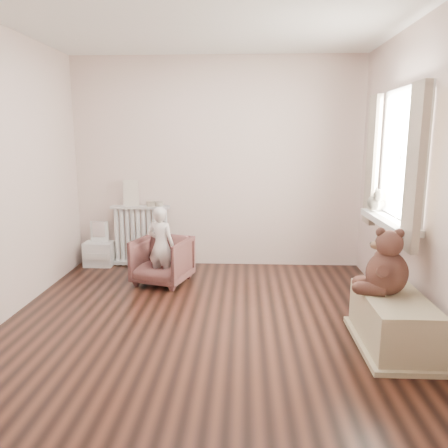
{
  "coord_description": "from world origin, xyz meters",
  "views": [
    {
      "loc": [
        0.35,
        -3.69,
        1.63
      ],
      "look_at": [
        0.15,
        0.45,
        0.8
      ],
      "focal_mm": 35.0,
      "sensor_mm": 36.0,
      "label": 1
    }
  ],
  "objects_px": {
    "radiator": "(141,236)",
    "armchair": "(162,261)",
    "plush_cat": "(376,201)",
    "teddy_bear": "(388,262)",
    "toy_bench": "(393,323)",
    "child": "(161,245)",
    "toy_vanity": "(99,245)"
  },
  "relations": [
    {
      "from": "child",
      "to": "teddy_bear",
      "type": "relative_size",
      "value": 1.67
    },
    {
      "from": "radiator",
      "to": "child",
      "type": "relative_size",
      "value": 0.9
    },
    {
      "from": "armchair",
      "to": "teddy_bear",
      "type": "height_order",
      "value": "teddy_bear"
    },
    {
      "from": "child",
      "to": "plush_cat",
      "type": "relative_size",
      "value": 3.1
    },
    {
      "from": "toy_bench",
      "to": "teddy_bear",
      "type": "relative_size",
      "value": 1.7
    },
    {
      "from": "radiator",
      "to": "child",
      "type": "xyz_separation_m",
      "value": [
        0.4,
        -0.73,
        0.06
      ]
    },
    {
      "from": "toy_vanity",
      "to": "armchair",
      "type": "height_order",
      "value": "toy_vanity"
    },
    {
      "from": "child",
      "to": "armchair",
      "type": "bearing_deg",
      "value": -73.02
    },
    {
      "from": "toy_vanity",
      "to": "plush_cat",
      "type": "xyz_separation_m",
      "value": [
        3.17,
        -0.97,
        0.72
      ]
    },
    {
      "from": "plush_cat",
      "to": "toy_vanity",
      "type": "bearing_deg",
      "value": -174.51
    },
    {
      "from": "radiator",
      "to": "child",
      "type": "bearing_deg",
      "value": -61.53
    },
    {
      "from": "radiator",
      "to": "teddy_bear",
      "type": "xyz_separation_m",
      "value": [
        2.44,
        -2.03,
        0.28
      ]
    },
    {
      "from": "armchair",
      "to": "plush_cat",
      "type": "bearing_deg",
      "value": 8.83
    },
    {
      "from": "toy_vanity",
      "to": "child",
      "type": "height_order",
      "value": "child"
    },
    {
      "from": "toy_bench",
      "to": "teddy_bear",
      "type": "bearing_deg",
      "value": 121.94
    },
    {
      "from": "toy_bench",
      "to": "plush_cat",
      "type": "relative_size",
      "value": 3.15
    },
    {
      "from": "toy_bench",
      "to": "radiator",
      "type": "bearing_deg",
      "value": 139.66
    },
    {
      "from": "child",
      "to": "teddy_bear",
      "type": "bearing_deg",
      "value": 164.46
    },
    {
      "from": "toy_vanity",
      "to": "child",
      "type": "xyz_separation_m",
      "value": [
        0.94,
        -0.7,
        0.18
      ]
    },
    {
      "from": "teddy_bear",
      "to": "toy_bench",
      "type": "bearing_deg",
      "value": -44.25
    },
    {
      "from": "child",
      "to": "toy_bench",
      "type": "relative_size",
      "value": 0.98
    },
    {
      "from": "toy_bench",
      "to": "armchair",
      "type": "bearing_deg",
      "value": 145.61
    },
    {
      "from": "radiator",
      "to": "armchair",
      "type": "height_order",
      "value": "radiator"
    },
    {
      "from": "teddy_bear",
      "to": "plush_cat",
      "type": "xyz_separation_m",
      "value": [
        0.19,
        1.03,
        0.33
      ]
    },
    {
      "from": "radiator",
      "to": "armchair",
      "type": "bearing_deg",
      "value": -59.8
    },
    {
      "from": "child",
      "to": "toy_bench",
      "type": "xyz_separation_m",
      "value": [
        2.09,
        -1.38,
        -0.25
      ]
    },
    {
      "from": "radiator",
      "to": "armchair",
      "type": "xyz_separation_m",
      "value": [
        0.4,
        -0.68,
        -0.13
      ]
    },
    {
      "from": "armchair",
      "to": "child",
      "type": "relative_size",
      "value": 0.67
    },
    {
      "from": "radiator",
      "to": "toy_bench",
      "type": "distance_m",
      "value": 3.27
    },
    {
      "from": "armchair",
      "to": "teddy_bear",
      "type": "distance_m",
      "value": 2.48
    },
    {
      "from": "teddy_bear",
      "to": "plush_cat",
      "type": "bearing_deg",
      "value": 93.4
    },
    {
      "from": "plush_cat",
      "to": "teddy_bear",
      "type": "bearing_deg",
      "value": -77.9
    }
  ]
}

